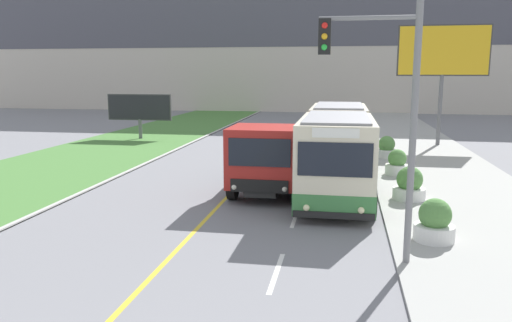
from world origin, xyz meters
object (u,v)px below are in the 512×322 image
(planter_round_far, at_px, (387,148))
(planter_round_near, at_px, (435,222))
(billboard_small, at_px, (139,108))
(planter_round_third, at_px, (397,163))
(billboard_large, at_px, (443,54))
(traffic_light_mast, at_px, (386,101))
(planter_round_second, at_px, (409,185))
(dump_truck, at_px, (268,159))
(city_bus, at_px, (337,147))

(planter_round_far, bearing_deg, planter_round_near, -89.22)
(billboard_small, distance_m, planter_round_third, 19.23)
(billboard_large, distance_m, planter_round_third, 11.79)
(traffic_light_mast, height_order, billboard_large, billboard_large)
(traffic_light_mast, height_order, planter_round_far, traffic_light_mast)
(planter_round_second, bearing_deg, dump_truck, 176.91)
(planter_round_third, bearing_deg, planter_round_near, -89.45)
(billboard_small, bearing_deg, traffic_light_mast, -54.49)
(city_bus, xyz_separation_m, planter_round_third, (2.62, 2.25, -1.00))
(traffic_light_mast, height_order, planter_round_third, traffic_light_mast)
(planter_round_third, height_order, planter_round_far, planter_round_far)
(city_bus, xyz_separation_m, planter_round_far, (2.52, 6.76, -0.99))
(city_bus, relative_size, traffic_light_mast, 1.92)
(billboard_large, bearing_deg, planter_round_far, -122.85)
(city_bus, bearing_deg, planter_round_far, 69.55)
(traffic_light_mast, bearing_deg, planter_round_near, 48.28)
(billboard_large, height_order, planter_round_second, billboard_large)
(city_bus, height_order, billboard_small, billboard_small)
(dump_truck, distance_m, billboard_large, 17.24)
(billboard_small, bearing_deg, billboard_large, -0.04)
(dump_truck, relative_size, planter_round_near, 5.88)
(billboard_small, xyz_separation_m, planter_round_near, (16.40, -19.09, -1.55))
(traffic_light_mast, height_order, billboard_small, traffic_light_mast)
(dump_truck, height_order, planter_round_far, dump_truck)
(planter_round_near, height_order, planter_round_far, planter_round_far)
(billboard_large, height_order, planter_round_third, billboard_large)
(traffic_light_mast, distance_m, billboard_small, 25.64)
(planter_round_second, xyz_separation_m, planter_round_third, (0.02, 4.51, -0.02))
(city_bus, xyz_separation_m, planter_round_near, (2.71, -6.77, -0.99))
(city_bus, bearing_deg, billboard_large, 63.63)
(billboard_large, xyz_separation_m, billboard_small, (-19.79, 0.02, -3.51))
(planter_round_near, xyz_separation_m, planter_round_second, (-0.11, 4.51, 0.01))
(planter_round_near, bearing_deg, dump_truck, 137.57)
(city_bus, bearing_deg, planter_round_third, 40.68)
(planter_round_far, bearing_deg, billboard_large, 57.15)
(billboard_small, relative_size, planter_round_near, 3.92)
(billboard_large, height_order, planter_round_near, billboard_large)
(planter_round_second, bearing_deg, traffic_light_mast, -102.97)
(dump_truck, bearing_deg, planter_round_third, 39.42)
(planter_round_third, bearing_deg, planter_round_far, 91.24)
(city_bus, xyz_separation_m, dump_truck, (-2.53, -1.98, -0.24))
(billboard_small, relative_size, planter_round_far, 3.91)
(dump_truck, height_order, planter_round_near, dump_truck)
(traffic_light_mast, relative_size, billboard_large, 0.83)
(dump_truck, relative_size, planter_round_far, 5.87)
(traffic_light_mast, height_order, planter_round_near, traffic_light_mast)
(planter_round_near, bearing_deg, planter_round_third, 90.55)
(dump_truck, xyz_separation_m, billboard_small, (-11.16, 14.30, 0.81))
(city_bus, relative_size, planter_round_near, 10.19)
(dump_truck, bearing_deg, planter_round_second, -3.09)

